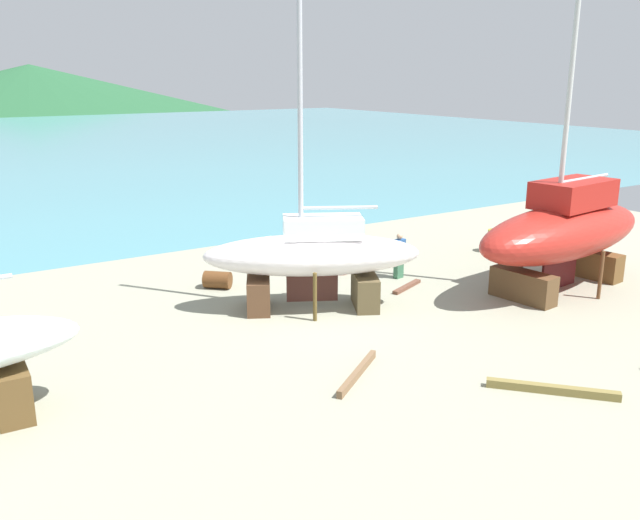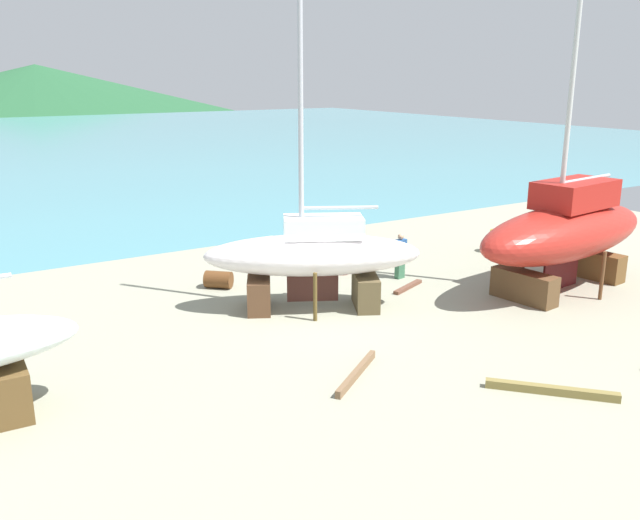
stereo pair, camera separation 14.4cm
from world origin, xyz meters
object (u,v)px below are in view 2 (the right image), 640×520
object	(u,v)px
sailboat_large_starboard	(313,255)
barrel_blue_faded	(342,262)
sailboat_far_slipway	(565,231)
barrel_by_slipway	(218,280)
worker	(400,255)
barrel_tipped_right	(498,241)

from	to	relation	value
sailboat_large_starboard	barrel_blue_faded	bearing A→B (deg)	-109.22
sailboat_far_slipway	barrel_by_slipway	bearing A→B (deg)	-39.00
worker	barrel_by_slipway	bearing A→B (deg)	-123.05
barrel_tipped_right	sailboat_large_starboard	bearing A→B (deg)	-169.71
barrel_by_slipway	barrel_tipped_right	xyz separation A→B (m)	(11.73, -1.69, 0.17)
worker	barrel_tipped_right	world-z (taller)	worker
sailboat_large_starboard	barrel_blue_faded	size ratio (longest dim) A/B	12.91
barrel_by_slipway	barrel_tipped_right	size ratio (longest dim) A/B	0.98
sailboat_large_starboard	worker	size ratio (longest dim) A/B	6.51
sailboat_far_slipway	barrel_tipped_right	size ratio (longest dim) A/B	13.28
barrel_blue_faded	barrel_tipped_right	world-z (taller)	barrel_tipped_right
sailboat_large_starboard	barrel_tipped_right	xyz separation A→B (m)	(10.06, 1.83, -1.25)
sailboat_far_slipway	barrel_blue_faded	bearing A→B (deg)	-52.34
worker	barrel_tipped_right	bearing A→B (deg)	86.21
sailboat_far_slipway	barrel_tipped_right	xyz separation A→B (m)	(1.83, 4.62, -1.56)
worker	barrel_blue_faded	distance (m)	2.19
sailboat_large_starboard	barrel_tipped_right	bearing A→B (deg)	-141.86
sailboat_far_slipway	worker	xyz separation A→B (m)	(-3.91, 3.89, -1.16)
sailboat_far_slipway	worker	world-z (taller)	sailboat_far_slipway
sailboat_far_slipway	barrel_tipped_right	bearing A→B (deg)	-118.12
barrel_tipped_right	barrel_by_slipway	bearing A→B (deg)	171.80
sailboat_large_starboard	barrel_by_slipway	world-z (taller)	sailboat_large_starboard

